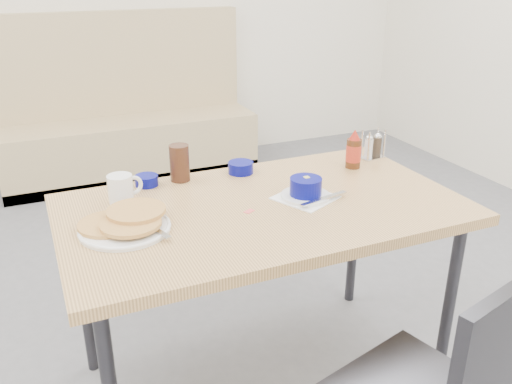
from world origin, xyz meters
name	(u,v)px	position (x,y,z in m)	size (l,w,h in m)	color
booth_bench	(128,130)	(0.00, 2.78, 0.35)	(1.90, 0.56, 1.22)	tan
dining_table	(263,220)	(0.00, 0.25, 0.70)	(1.40, 0.80, 0.76)	tan
pancake_plate	(125,224)	(-0.48, 0.25, 0.78)	(0.29, 0.29, 0.05)	white
coffee_mug	(122,188)	(-0.45, 0.47, 0.81)	(0.13, 0.09, 0.10)	white
grits_setting	(306,190)	(0.16, 0.24, 0.79)	(0.27, 0.25, 0.08)	white
creamer_bowl	(147,181)	(-0.33, 0.59, 0.78)	(0.09, 0.09, 0.04)	#04086D
butter_bowl	(241,168)	(0.05, 0.57, 0.78)	(0.10, 0.10, 0.05)	#04086D
amber_tumbler	(180,163)	(-0.20, 0.59, 0.83)	(0.08, 0.08, 0.14)	#3A1E12
condiment_caddy	(373,148)	(0.64, 0.51, 0.80)	(0.11, 0.07, 0.13)	silver
syrup_bottle	(354,151)	(0.50, 0.44, 0.83)	(0.06, 0.06, 0.16)	#47230F
sugar_wrapper	(249,211)	(-0.07, 0.21, 0.76)	(0.04, 0.02, 0.00)	#F75552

